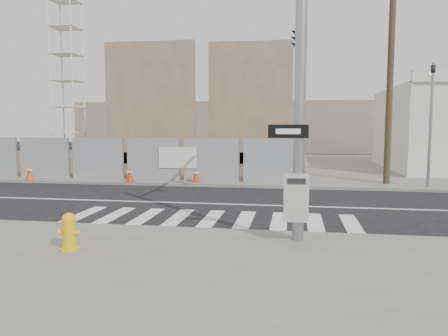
# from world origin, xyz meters

# --- Properties ---
(ground) EXTENTS (100.00, 100.00, 0.00)m
(ground) POSITION_xyz_m (0.00, 0.00, 0.00)
(ground) COLOR black
(ground) RESTS_ON ground
(sidewalk_far) EXTENTS (50.00, 20.00, 0.12)m
(sidewalk_far) POSITION_xyz_m (0.00, 14.00, 0.06)
(sidewalk_far) COLOR slate
(sidewalk_far) RESTS_ON ground
(signal_pole) EXTENTS (0.96, 5.87, 7.00)m
(signal_pole) POSITION_xyz_m (2.49, -2.05, 4.78)
(signal_pole) COLOR gray
(signal_pole) RESTS_ON sidewalk_near
(far_signal_pole) EXTENTS (0.16, 0.20, 5.60)m
(far_signal_pole) POSITION_xyz_m (8.00, 4.60, 3.48)
(far_signal_pole) COLOR gray
(far_signal_pole) RESTS_ON sidewalk_far
(chain_link_fence) EXTENTS (24.60, 0.04, 2.00)m
(chain_link_fence) POSITION_xyz_m (-10.00, 5.00, 1.12)
(chain_link_fence) COLOR gray
(chain_link_fence) RESTS_ON sidewalk_far
(concrete_wall_left) EXTENTS (6.00, 1.30, 8.00)m
(concrete_wall_left) POSITION_xyz_m (-7.00, 13.08, 3.38)
(concrete_wall_left) COLOR brown
(concrete_wall_left) RESTS_ON sidewalk_far
(concrete_wall_right) EXTENTS (5.50, 1.30, 8.00)m
(concrete_wall_right) POSITION_xyz_m (-0.50, 14.08, 3.38)
(concrete_wall_right) COLOR brown
(concrete_wall_right) RESTS_ON sidewalk_far
(crane_tower) EXTENTS (2.60, 2.60, 18.15)m
(crane_tower) POSITION_xyz_m (-15.00, 17.00, 9.02)
(crane_tower) COLOR slate
(crane_tower) RESTS_ON sidewalk_far
(utility_pole_right) EXTENTS (1.60, 0.28, 10.00)m
(utility_pole_right) POSITION_xyz_m (6.50, 5.50, 5.20)
(utility_pole_right) COLOR #4E3A24
(utility_pole_right) RESTS_ON sidewalk_far
(fire_hydrant) EXTENTS (0.52, 0.52, 0.80)m
(fire_hydrant) POSITION_xyz_m (-2.28, -6.42, 0.52)
(fire_hydrant) COLOR yellow
(fire_hydrant) RESTS_ON sidewalk_near
(traffic_cone_b) EXTENTS (0.44, 0.44, 0.75)m
(traffic_cone_b) POSITION_xyz_m (-10.14, 4.22, 0.49)
(traffic_cone_b) COLOR #E74E0C
(traffic_cone_b) RESTS_ON sidewalk_far
(traffic_cone_c) EXTENTS (0.45, 0.45, 0.74)m
(traffic_cone_c) POSITION_xyz_m (-5.08, 4.22, 0.48)
(traffic_cone_c) COLOR red
(traffic_cone_c) RESTS_ON sidewalk_far
(traffic_cone_d) EXTENTS (0.44, 0.44, 0.70)m
(traffic_cone_d) POSITION_xyz_m (-2.03, 4.51, 0.46)
(traffic_cone_d) COLOR red
(traffic_cone_d) RESTS_ON sidewalk_far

